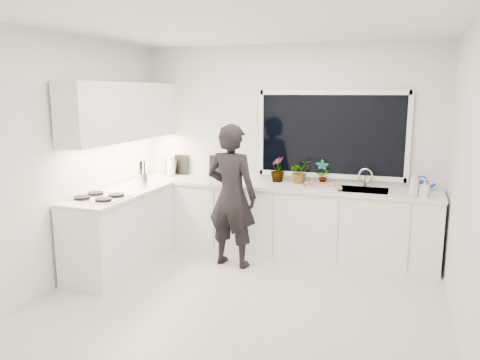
% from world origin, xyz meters
% --- Properties ---
extents(floor, '(4.00, 3.50, 0.02)m').
position_xyz_m(floor, '(0.00, 0.00, -0.01)').
color(floor, beige).
rests_on(floor, ground).
extents(wall_back, '(4.00, 0.02, 2.70)m').
position_xyz_m(wall_back, '(0.00, 1.76, 1.35)').
color(wall_back, white).
rests_on(wall_back, ground).
extents(wall_left, '(0.02, 3.50, 2.70)m').
position_xyz_m(wall_left, '(-2.01, 0.00, 1.35)').
color(wall_left, white).
rests_on(wall_left, ground).
extents(wall_right, '(0.02, 3.50, 2.70)m').
position_xyz_m(wall_right, '(2.01, 0.00, 1.35)').
color(wall_right, white).
rests_on(wall_right, ground).
extents(ceiling, '(4.00, 3.50, 0.02)m').
position_xyz_m(ceiling, '(0.00, 0.00, 2.71)').
color(ceiling, white).
rests_on(ceiling, wall_back).
extents(window, '(1.80, 0.02, 1.00)m').
position_xyz_m(window, '(0.60, 1.73, 1.55)').
color(window, black).
rests_on(window, wall_back).
extents(base_cabinets_back, '(3.92, 0.58, 0.88)m').
position_xyz_m(base_cabinets_back, '(0.00, 1.45, 0.44)').
color(base_cabinets_back, white).
rests_on(base_cabinets_back, floor).
extents(base_cabinets_left, '(0.58, 1.60, 0.88)m').
position_xyz_m(base_cabinets_left, '(-1.67, 0.35, 0.44)').
color(base_cabinets_left, white).
rests_on(base_cabinets_left, floor).
extents(countertop_back, '(3.94, 0.62, 0.04)m').
position_xyz_m(countertop_back, '(0.00, 1.44, 0.90)').
color(countertop_back, silver).
rests_on(countertop_back, base_cabinets_back).
extents(countertop_left, '(0.62, 1.60, 0.04)m').
position_xyz_m(countertop_left, '(-1.67, 0.35, 0.90)').
color(countertop_left, silver).
rests_on(countertop_left, base_cabinets_left).
extents(upper_cabinets, '(0.34, 2.10, 0.70)m').
position_xyz_m(upper_cabinets, '(-1.79, 0.70, 1.85)').
color(upper_cabinets, white).
rests_on(upper_cabinets, wall_left).
extents(sink, '(0.58, 0.42, 0.14)m').
position_xyz_m(sink, '(1.05, 1.45, 0.87)').
color(sink, silver).
rests_on(sink, countertop_back).
extents(faucet, '(0.03, 0.03, 0.22)m').
position_xyz_m(faucet, '(1.05, 1.65, 1.03)').
color(faucet, silver).
rests_on(faucet, countertop_back).
extents(stovetop, '(0.56, 0.48, 0.03)m').
position_xyz_m(stovetop, '(-1.69, -0.00, 0.94)').
color(stovetop, black).
rests_on(stovetop, countertop_left).
extents(person, '(0.68, 0.49, 1.73)m').
position_xyz_m(person, '(-0.43, 0.84, 0.86)').
color(person, black).
rests_on(person, floor).
extents(pizza_tray, '(0.53, 0.44, 0.03)m').
position_xyz_m(pizza_tray, '(0.55, 1.42, 0.94)').
color(pizza_tray, silver).
rests_on(pizza_tray, countertop_back).
extents(pizza, '(0.48, 0.39, 0.01)m').
position_xyz_m(pizza, '(0.55, 1.42, 0.95)').
color(pizza, red).
rests_on(pizza, pizza_tray).
extents(watering_can, '(0.17, 0.17, 0.13)m').
position_xyz_m(watering_can, '(1.71, 1.61, 0.98)').
color(watering_can, '#1323B7').
rests_on(watering_can, countertop_back).
extents(paper_towel_roll, '(0.11, 0.11, 0.26)m').
position_xyz_m(paper_towel_roll, '(-1.61, 1.55, 1.05)').
color(paper_towel_roll, white).
rests_on(paper_towel_roll, countertop_back).
extents(knife_block, '(0.15, 0.12, 0.22)m').
position_xyz_m(knife_block, '(-1.64, 1.59, 1.03)').
color(knife_block, '#8C5E41').
rests_on(knife_block, countertop_back).
extents(utensil_crock, '(0.17, 0.17, 0.16)m').
position_xyz_m(utensil_crock, '(-1.61, 0.80, 1.00)').
color(utensil_crock, '#B4B4B9').
rests_on(utensil_crock, countertop_left).
extents(picture_frame_large, '(0.22, 0.03, 0.28)m').
position_xyz_m(picture_frame_large, '(-1.51, 1.69, 1.06)').
color(picture_frame_large, black).
rests_on(picture_frame_large, countertop_back).
extents(picture_frame_small, '(0.25, 0.03, 0.30)m').
position_xyz_m(picture_frame_small, '(-0.95, 1.69, 1.07)').
color(picture_frame_small, black).
rests_on(picture_frame_small, countertop_back).
extents(herb_plants, '(0.82, 0.35, 0.33)m').
position_xyz_m(herb_plants, '(0.18, 1.61, 1.08)').
color(herb_plants, '#26662D').
rests_on(herb_plants, countertop_back).
extents(soap_bottles, '(0.23, 0.12, 0.28)m').
position_xyz_m(soap_bottles, '(1.66, 1.30, 1.05)').
color(soap_bottles, '#D8BF66').
rests_on(soap_bottles, countertop_back).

